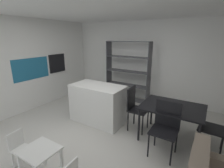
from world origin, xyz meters
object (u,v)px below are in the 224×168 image
object	(u,v)px
open_bookshelf	(127,73)
child_table	(40,155)
dining_chair_island_side	(135,105)
child_chair_left	(19,147)
dining_chair_near	(166,124)
built_in_oven	(57,63)
kitchen_island	(98,103)
dining_chair_window_side	(219,125)
dining_table	(172,110)

from	to	relation	value
open_bookshelf	child_table	xyz separation A→B (m)	(0.46, -3.67, -0.51)
open_bookshelf	dining_chair_island_side	distance (m)	1.97
open_bookshelf	child_chair_left	size ratio (longest dim) A/B	3.25
open_bookshelf	dining_chair_near	bearing A→B (deg)	-48.74
open_bookshelf	child_table	distance (m)	3.74
built_in_oven	dining_chair_island_side	xyz separation A→B (m)	(2.99, -0.44, -0.65)
child_table	dining_chair_island_side	xyz separation A→B (m)	(0.58, 2.03, 0.18)
dining_chair_island_side	open_bookshelf	bearing A→B (deg)	30.77
kitchen_island	child_chair_left	xyz separation A→B (m)	(-0.20, -1.89, -0.14)
dining_chair_island_side	dining_chair_window_side	bearing A→B (deg)	-91.70
dining_chair_island_side	dining_chair_near	distance (m)	0.93
dining_table	dining_chair_island_side	size ratio (longest dim) A/B	1.20
kitchen_island	dining_chair_window_side	xyz separation A→B (m)	(2.54, 0.14, 0.10)
dining_chair_near	child_table	bearing A→B (deg)	-131.35
child_table	dining_chair_island_side	distance (m)	2.12
built_in_oven	dining_chair_window_side	distance (m)	4.69
dining_chair_window_side	dining_chair_island_side	bearing A→B (deg)	-85.82
built_in_oven	open_bookshelf	xyz separation A→B (m)	(1.95, 1.20, -0.32)
dining_chair_window_side	open_bookshelf	bearing A→B (deg)	-117.44
dining_chair_window_side	kitchen_island	bearing A→B (deg)	-82.48
child_table	dining_table	distance (m)	2.47
dining_table	dining_chair_window_side	size ratio (longest dim) A/B	1.24
open_bookshelf	dining_chair_island_side	xyz separation A→B (m)	(1.04, -1.65, -0.33)
child_chair_left	dining_chair_island_side	xyz separation A→B (m)	(1.12, 2.03, 0.26)
dining_table	child_chair_left	bearing A→B (deg)	-133.53
child_chair_left	dining_chair_window_side	xyz separation A→B (m)	(2.75, 2.03, 0.24)
kitchen_island	dining_chair_window_side	world-z (taller)	dining_chair_window_side
open_bookshelf	dining_chair_island_side	size ratio (longest dim) A/B	1.96
built_in_oven	child_chair_left	bearing A→B (deg)	-52.89
open_bookshelf	child_table	size ratio (longest dim) A/B	3.82
kitchen_island	dining_table	distance (m)	1.75
child_table	dining_table	size ratio (longest dim) A/B	0.43
dining_table	dining_chair_near	world-z (taller)	dining_chair_near
dining_chair_island_side	child_chair_left	bearing A→B (deg)	149.56
child_chair_left	dining_table	distance (m)	2.83
dining_table	dining_chair_window_side	distance (m)	0.82
open_bookshelf	child_chair_left	world-z (taller)	open_bookshelf
open_bookshelf	dining_chair_near	size ratio (longest dim) A/B	2.00
dining_table	dining_chair_window_side	xyz separation A→B (m)	(0.81, -0.01, -0.10)
kitchen_island	dining_table	world-z (taller)	kitchen_island
built_in_oven	child_chair_left	size ratio (longest dim) A/B	1.01
child_table	dining_table	world-z (taller)	dining_table
child_table	dining_chair_island_side	size ratio (longest dim) A/B	0.51
child_table	dining_table	xyz separation A→B (m)	(1.39, 2.03, 0.26)
open_bookshelf	dining_chair_window_side	xyz separation A→B (m)	(2.66, -1.65, -0.35)
dining_chair_island_side	dining_chair_window_side	distance (m)	1.62
child_chair_left	dining_chair_near	distance (m)	2.50
open_bookshelf	dining_table	bearing A→B (deg)	-41.62
built_in_oven	open_bookshelf	distance (m)	2.32
kitchen_island	child_table	xyz separation A→B (m)	(0.34, -1.88, -0.07)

